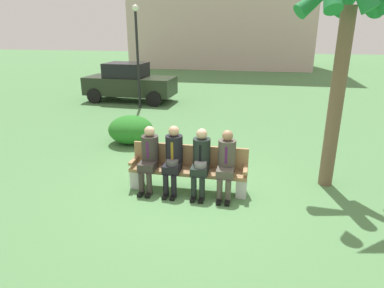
# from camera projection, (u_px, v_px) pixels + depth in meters

# --- Properties ---
(ground_plane) EXTENTS (80.00, 80.00, 0.00)m
(ground_plane) POSITION_uv_depth(u_px,v_px,m) (191.00, 189.00, 6.92)
(ground_plane) COLOR #4F7F4A
(park_bench) EXTENTS (2.34, 0.44, 0.90)m
(park_bench) POSITION_uv_depth(u_px,v_px,m) (189.00, 169.00, 6.80)
(park_bench) COLOR #99754C
(park_bench) RESTS_ON ground
(seated_man_leftmost) EXTENTS (0.34, 0.72, 1.29)m
(seated_man_leftmost) POSITION_uv_depth(u_px,v_px,m) (149.00, 155.00, 6.74)
(seated_man_leftmost) COLOR #38332D
(seated_man_leftmost) RESTS_ON ground
(seated_man_centerleft) EXTENTS (0.34, 0.72, 1.33)m
(seated_man_centerleft) POSITION_uv_depth(u_px,v_px,m) (173.00, 156.00, 6.64)
(seated_man_centerleft) COLOR black
(seated_man_centerleft) RESTS_ON ground
(seated_man_centerright) EXTENTS (0.34, 0.72, 1.30)m
(seated_man_centerright) POSITION_uv_depth(u_px,v_px,m) (201.00, 159.00, 6.53)
(seated_man_centerright) COLOR #1E2823
(seated_man_centerright) RESTS_ON ground
(seated_man_rightmost) EXTENTS (0.34, 0.72, 1.30)m
(seated_man_rightmost) POSITION_uv_depth(u_px,v_px,m) (226.00, 160.00, 6.45)
(seated_man_rightmost) COLOR #4C473D
(seated_man_rightmost) RESTS_ON ground
(palm_tree_tall) EXTENTS (1.93, 1.78, 4.81)m
(palm_tree_tall) POSITION_uv_depth(u_px,v_px,m) (351.00, 5.00, 6.03)
(palm_tree_tall) COLOR brown
(palm_tree_tall) RESTS_ON ground
(shrub_near_bench) EXTENTS (1.26, 1.16, 0.79)m
(shrub_near_bench) POSITION_uv_depth(u_px,v_px,m) (131.00, 130.00, 9.57)
(shrub_near_bench) COLOR #267323
(shrub_near_bench) RESTS_ON ground
(parked_car_near) EXTENTS (3.96, 1.82, 1.68)m
(parked_car_near) POSITION_uv_depth(u_px,v_px,m) (129.00, 82.00, 14.90)
(parked_car_near) COLOR #232D1E
(parked_car_near) RESTS_ON ground
(street_lamp) EXTENTS (0.24, 0.24, 3.94)m
(street_lamp) POSITION_uv_depth(u_px,v_px,m) (137.00, 48.00, 13.18)
(street_lamp) COLOR black
(street_lamp) RESTS_ON ground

